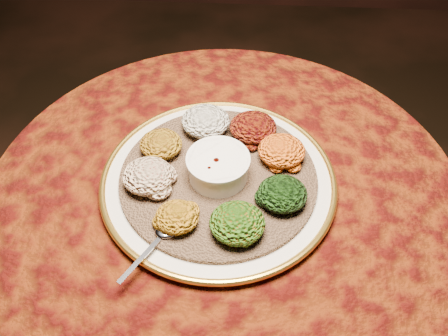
{
  "coord_description": "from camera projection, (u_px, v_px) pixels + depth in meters",
  "views": [
    {
      "loc": [
        0.04,
        -0.64,
        1.5
      ],
      "look_at": [
        -0.0,
        0.03,
        0.76
      ],
      "focal_mm": 40.0,
      "sensor_mm": 36.0,
      "label": 1
    }
  ],
  "objects": [
    {
      "name": "table",
      "position": [
        224.0,
        239.0,
        1.13
      ],
      "size": [
        0.96,
        0.96,
        0.73
      ],
      "color": "black",
      "rests_on": "ground"
    },
    {
      "name": "platter",
      "position": [
        218.0,
        181.0,
        0.99
      ],
      "size": [
        0.5,
        0.5,
        0.02
      ],
      "rotation": [
        0.0,
        0.0,
        -0.12
      ],
      "color": "beige",
      "rests_on": "table"
    },
    {
      "name": "injera",
      "position": [
        218.0,
        178.0,
        0.98
      ],
      "size": [
        0.46,
        0.46,
        0.01
      ],
      "primitive_type": "cylinder",
      "rotation": [
        0.0,
        0.0,
        0.21
      ],
      "color": "#866143",
      "rests_on": "platter"
    },
    {
      "name": "stew_bowl",
      "position": [
        218.0,
        166.0,
        0.96
      ],
      "size": [
        0.12,
        0.12,
        0.05
      ],
      "color": "silver",
      "rests_on": "injera"
    },
    {
      "name": "spoon",
      "position": [
        161.0,
        236.0,
        0.88
      ],
      "size": [
        0.09,
        0.12,
        0.01
      ],
      "rotation": [
        0.0,
        0.0,
        -2.11
      ],
      "color": "silver",
      "rests_on": "injera"
    },
    {
      "name": "portion_ayib",
      "position": [
        206.0,
        121.0,
        1.05
      ],
      "size": [
        0.1,
        0.1,
        0.05
      ],
      "primitive_type": "ellipsoid",
      "color": "beige",
      "rests_on": "injera"
    },
    {
      "name": "portion_kitfo",
      "position": [
        253.0,
        127.0,
        1.04
      ],
      "size": [
        0.1,
        0.09,
        0.05
      ],
      "primitive_type": "ellipsoid",
      "color": "black",
      "rests_on": "injera"
    },
    {
      "name": "portion_tikil",
      "position": [
        282.0,
        151.0,
        1.0
      ],
      "size": [
        0.1,
        0.09,
        0.05
      ],
      "primitive_type": "ellipsoid",
      "color": "#BC6B0F",
      "rests_on": "injera"
    },
    {
      "name": "portion_gomen",
      "position": [
        282.0,
        194.0,
        0.92
      ],
      "size": [
        0.09,
        0.09,
        0.04
      ],
      "primitive_type": "ellipsoid",
      "color": "black",
      "rests_on": "injera"
    },
    {
      "name": "portion_mixveg",
      "position": [
        237.0,
        223.0,
        0.88
      ],
      "size": [
        0.1,
        0.09,
        0.05
      ],
      "primitive_type": "ellipsoid",
      "color": "#AC390B",
      "rests_on": "injera"
    },
    {
      "name": "portion_kik",
      "position": [
        177.0,
        217.0,
        0.89
      ],
      "size": [
        0.08,
        0.08,
        0.04
      ],
      "primitive_type": "ellipsoid",
      "color": "#A7670E",
      "rests_on": "injera"
    },
    {
      "name": "portion_timatim",
      "position": [
        148.0,
        176.0,
        0.95
      ],
      "size": [
        0.1,
        0.09,
        0.05
      ],
      "primitive_type": "ellipsoid",
      "color": "maroon",
      "rests_on": "injera"
    },
    {
      "name": "portion_shiro",
      "position": [
        161.0,
        144.0,
        1.01
      ],
      "size": [
        0.09,
        0.08,
        0.04
      ],
      "primitive_type": "ellipsoid",
      "color": "#916911",
      "rests_on": "injera"
    }
  ]
}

